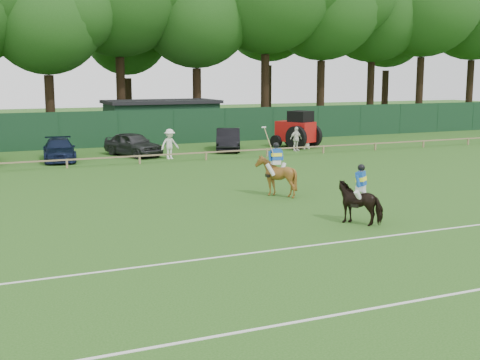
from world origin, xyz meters
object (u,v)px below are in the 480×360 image
spectator_mid (296,139)px  tractor (297,130)px  sedan_navy (59,150)px  estate_black (228,140)px  horse_dark (360,203)px  horse_chestnut (276,176)px  hatch_grey (133,144)px  spectator_right (305,135)px  spectator_left (170,144)px  utility_shed (161,120)px

spectator_mid → tractor: (0.98, 1.59, 0.40)m
sedan_navy → estate_black: (10.96, 0.67, 0.08)m
horse_dark → spectator_mid: size_ratio=1.05×
horse_chestnut → spectator_mid: (8.34, 13.37, -0.04)m
hatch_grey → spectator_right: size_ratio=2.38×
spectator_right → sedan_navy: bearing=178.0°
horse_dark → sedan_navy: bearing=-109.4°
estate_black → spectator_left: (-4.84, -2.55, 0.17)m
tractor → utility_shed: bearing=104.5°
estate_black → utility_shed: 8.43m
sedan_navy → spectator_right: bearing=4.6°
hatch_grey → estate_black: bearing=-20.0°
sedan_navy → tractor: size_ratio=1.24×
horse_dark → spectator_left: (-0.81, 18.44, 0.18)m
spectator_right → hatch_grey: bearing=175.2°
utility_shed → spectator_left: bearing=-104.6°
estate_black → spectator_mid: spectator_mid is taller
spectator_left → utility_shed: bearing=64.1°
estate_black → hatch_grey: bearing=-154.7°
horse_chestnut → tractor: size_ratio=0.47×
horse_chestnut → spectator_right: (9.53, 14.20, 0.07)m
spectator_left → hatch_grey: bearing=114.2°
spectator_left → tractor: size_ratio=0.50×
hatch_grey → spectator_left: spectator_left is taller
hatch_grey → spectator_mid: 10.56m
horse_dark → sedan_navy: (-6.93, 20.32, -0.07)m
utility_shed → sedan_navy: bearing=-135.3°
utility_shed → horse_dark: bearing=-93.9°
hatch_grey → horse_chestnut: bearing=-104.7°
tractor → spectator_left: bearing=167.5°
hatch_grey → spectator_left: 2.81m
estate_black → horse_chestnut: bearing=-83.0°
horse_dark → estate_black: 21.38m
sedan_navy → spectator_left: spectator_left is taller
spectator_left → spectator_mid: size_ratio=1.12×
sedan_navy → horse_dark: bearing=-64.4°
horse_dark → spectator_right: size_ratio=0.93×
sedan_navy → spectator_left: (6.12, -1.88, 0.25)m
spectator_left → spectator_mid: 8.78m
horse_chestnut → tractor: (9.32, 14.96, 0.35)m
spectator_left → spectator_right: 10.04m
utility_shed → spectator_mid: bearing=-59.7°
sedan_navy → tractor: tractor is taller
spectator_mid → utility_shed: 11.88m
utility_shed → hatch_grey: bearing=-117.7°
horse_chestnut → spectator_mid: 15.76m
hatch_grey → horse_dark: bearing=-105.7°
horse_dark → horse_chestnut: bearing=-124.3°
horse_dark → utility_shed: bearing=-132.1°
sedan_navy → utility_shed: size_ratio=0.52×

